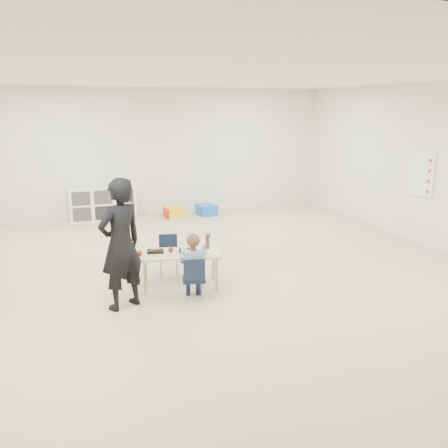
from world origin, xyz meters
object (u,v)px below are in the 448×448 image
object	(u,v)px
cubby_shelf	(103,203)
adult	(121,244)
chair_near	(194,278)
child	(194,266)
table	(180,269)

from	to	relation	value
cubby_shelf	adult	xyz separation A→B (m)	(-0.21, -4.84, 0.45)
chair_near	child	world-z (taller)	child
child	adult	size ratio (longest dim) A/B	0.57
child	table	bearing A→B (deg)	107.14
adult	table	bearing A→B (deg)	178.35
cubby_shelf	child	bearing A→B (deg)	-82.34
table	cubby_shelf	bearing A→B (deg)	109.69
child	chair_near	bearing A→B (deg)	0.00
cubby_shelf	adult	bearing A→B (deg)	-92.48
table	cubby_shelf	distance (m)	4.47
child	cubby_shelf	xyz separation A→B (m)	(-0.66, 4.93, -0.11)
chair_near	child	xyz separation A→B (m)	(0.00, 0.00, 0.17)
table	adult	xyz separation A→B (m)	(-0.82, -0.42, 0.55)
table	chair_near	bearing A→B (deg)	-72.86
chair_near	adult	distance (m)	1.01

